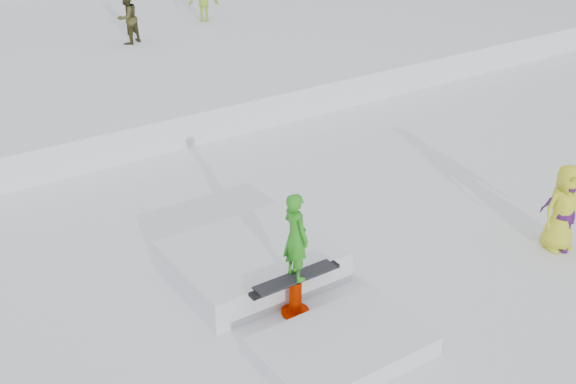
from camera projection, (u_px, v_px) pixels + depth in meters
ground at (332, 310)px, 11.43m from camera, size 120.00×120.00×0.00m
snow_midrise at (30, 49)px, 23.03m from camera, size 50.00×18.00×0.80m
walker_olive at (127, 18)px, 21.84m from camera, size 0.95×0.86×1.58m
spectator_purple at (564, 214)px, 12.75m from camera, size 0.77×0.86×1.41m
spectator_yellow at (563, 208)px, 12.73m from camera, size 0.89×0.67×1.63m
jib_rail_feature at (275, 280)px, 11.63m from camera, size 2.60×4.40×2.11m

